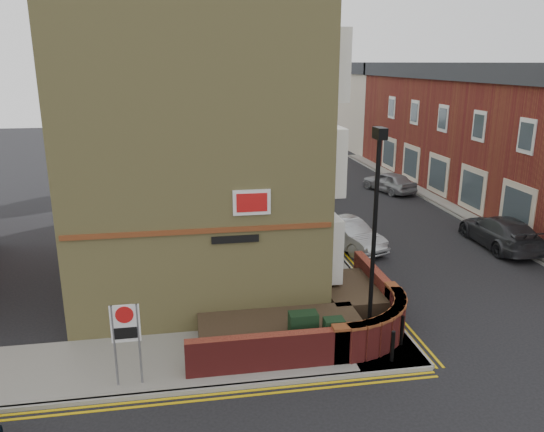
{
  "coord_description": "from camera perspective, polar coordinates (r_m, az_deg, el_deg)",
  "views": [
    {
      "loc": [
        -3.39,
        -11.74,
        8.02
      ],
      "look_at": [
        -0.73,
        4.0,
        3.37
      ],
      "focal_mm": 35.0,
      "sensor_mm": 36.0,
      "label": 1
    }
  ],
  "objects": [
    {
      "name": "far_terrace_cream",
      "position": [
        53.01,
        10.37,
        11.67
      ],
      "size": [
        5.4,
        12.4,
        8.0
      ],
      "color": "beige",
      "rests_on": "ground"
    },
    {
      "name": "silver_car_far",
      "position": [
        34.76,
        12.5,
        3.62
      ],
      "size": [
        2.77,
        4.18,
        1.32
      ],
      "primitive_type": "imported",
      "rotation": [
        0.0,
        0.0,
        3.48
      ],
      "color": "gray",
      "rests_on": "ground"
    },
    {
      "name": "tree_far",
      "position": [
        42.25,
        -2.29,
        12.0
      ],
      "size": [
        3.81,
        3.81,
        7.0
      ],
      "color": "#382B1E",
      "rests_on": "pavement_main"
    },
    {
      "name": "pavement_far",
      "position": [
        30.73,
        23.06,
        -0.12
      ],
      "size": [
        4.0,
        40.0,
        0.12
      ],
      "primitive_type": "cube",
      "color": "gray",
      "rests_on": "ground"
    },
    {
      "name": "utility_cabinet_small",
      "position": [
        15.22,
        6.63,
        -12.77
      ],
      "size": [
        0.55,
        0.4,
        1.1
      ],
      "primitive_type": "cube",
      "color": "black",
      "rests_on": "pavement_corner"
    },
    {
      "name": "kerb_main_near",
      "position": [
        29.56,
        3.25,
        0.58
      ],
      "size": [
        0.15,
        32.0,
        0.12
      ],
      "primitive_type": "cube",
      "color": "gray",
      "rests_on": "ground"
    },
    {
      "name": "kerb_side",
      "position": [
        14.19,
        -8.8,
        -18.12
      ],
      "size": [
        13.0,
        0.15,
        0.12
      ],
      "primitive_type": "cube",
      "color": "gray",
      "rests_on": "ground"
    },
    {
      "name": "bollard_far",
      "position": [
        16.09,
        13.78,
        -11.86
      ],
      "size": [
        0.11,
        0.11,
        0.9
      ],
      "primitive_type": "cylinder",
      "color": "black",
      "rests_on": "pavement_corner"
    },
    {
      "name": "far_terrace",
      "position": [
        34.09,
        22.39,
        8.32
      ],
      "size": [
        5.4,
        30.4,
        8.0
      ],
      "color": "maroon",
      "rests_on": "ground"
    },
    {
      "name": "pavement_corner",
      "position": [
        15.45,
        -8.92,
        -15.0
      ],
      "size": [
        13.0,
        3.0,
        0.12
      ],
      "primitive_type": "cube",
      "color": "gray",
      "rests_on": "ground"
    },
    {
      "name": "tree_mid",
      "position": [
        34.33,
        -0.54,
        11.51
      ],
      "size": [
        4.03,
        4.03,
        7.42
      ],
      "color": "#382B1E",
      "rests_on": "pavement_main"
    },
    {
      "name": "yellow_lines_main",
      "position": [
        29.63,
        3.72,
        0.5
      ],
      "size": [
        0.28,
        32.0,
        0.01
      ],
      "primitive_type": "cube",
      "color": "gold",
      "rests_on": "ground"
    },
    {
      "name": "lamppost",
      "position": [
        14.64,
        10.9,
        -2.7
      ],
      "size": [
        0.25,
        0.5,
        6.3
      ],
      "color": "black",
      "rests_on": "pavement_corner"
    },
    {
      "name": "pavement_main",
      "position": [
        29.36,
        1.35,
        0.49
      ],
      "size": [
        2.0,
        32.0,
        0.12
      ],
      "primitive_type": "cube",
      "color": "gray",
      "rests_on": "ground"
    },
    {
      "name": "traffic_light_assembly",
      "position": [
        37.56,
        -0.64,
        8.21
      ],
      "size": [
        0.2,
        0.16,
        4.2
      ],
      "color": "black",
      "rests_on": "pavement_main"
    },
    {
      "name": "zone_sign",
      "position": [
        13.89,
        -15.46,
        -11.73
      ],
      "size": [
        0.72,
        0.07,
        2.2
      ],
      "color": "slate",
      "rests_on": "pavement_corner"
    },
    {
      "name": "tree_near",
      "position": [
        26.55,
        2.22,
        9.04
      ],
      "size": [
        3.64,
        3.65,
        6.7
      ],
      "color": "#382B1E",
      "rests_on": "pavement_main"
    },
    {
      "name": "grey_car_far",
      "position": [
        25.92,
        23.32,
        -1.54
      ],
      "size": [
        2.13,
        4.89,
        1.4
      ],
      "primitive_type": "imported",
      "rotation": [
        0.0,
        0.0,
        3.11
      ],
      "color": "#2B2C2F",
      "rests_on": "ground"
    },
    {
      "name": "red_car_main",
      "position": [
        33.31,
        2.76,
        3.44
      ],
      "size": [
        3.68,
        5.22,
        1.32
      ],
      "primitive_type": "imported",
      "rotation": [
        0.0,
        0.0,
        -0.35
      ],
      "color": "maroon",
      "rests_on": "ground"
    },
    {
      "name": "silver_car_near",
      "position": [
        23.86,
        8.16,
        -1.92
      ],
      "size": [
        2.79,
        4.22,
        1.31
      ],
      "primitive_type": "imported",
      "rotation": [
        0.0,
        0.0,
        0.39
      ],
      "color": "#9CA0A3",
      "rests_on": "ground"
    },
    {
      "name": "kerb_main_far",
      "position": [
        29.71,
        19.8,
        -0.3
      ],
      "size": [
        0.15,
        40.0,
        0.12
      ],
      "primitive_type": "cube",
      "color": "gray",
      "rests_on": "ground"
    },
    {
      "name": "yellow_lines_side",
      "position": [
        14.01,
        -8.77,
        -18.88
      ],
      "size": [
        13.0,
        0.28,
        0.01
      ],
      "primitive_type": "cube",
      "color": "gold",
      "rests_on": "ground"
    },
    {
      "name": "bollard_near",
      "position": [
        15.23,
        12.84,
        -13.5
      ],
      "size": [
        0.11,
        0.11,
        0.9
      ],
      "primitive_type": "cylinder",
      "color": "black",
      "rests_on": "pavement_corner"
    },
    {
      "name": "utility_cabinet_large",
      "position": [
        15.26,
        3.36,
        -12.38
      ],
      "size": [
        0.8,
        0.45,
        1.2
      ],
      "primitive_type": "cube",
      "color": "black",
      "rests_on": "pavement_corner"
    },
    {
      "name": "ground",
      "position": [
        14.62,
        5.7,
        -17.13
      ],
      "size": [
        120.0,
        120.0,
        0.0
      ],
      "primitive_type": "plane",
      "color": "black",
      "rests_on": "ground"
    },
    {
      "name": "corner_building",
      "position": [
        19.83,
        -8.12,
        10.88
      ],
      "size": [
        8.95,
        10.4,
        13.6
      ],
      "color": "tan",
      "rests_on": "ground"
    },
    {
      "name": "garden_wall",
      "position": [
        16.69,
        3.41,
        -12.52
      ],
      "size": [
        6.8,
        6.0,
        1.2
      ],
      "primitive_type": null,
      "color": "maroon",
      "rests_on": "ground"
    }
  ]
}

